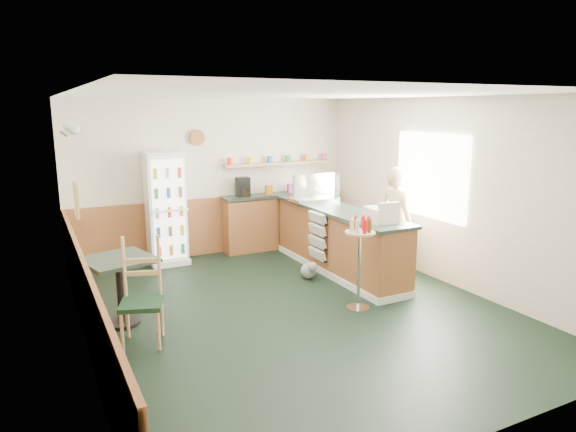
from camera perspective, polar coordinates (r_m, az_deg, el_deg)
ground at (r=6.73m, az=0.65°, el=-10.30°), size 6.00×6.00×0.00m
room_envelope at (r=6.86m, az=-3.84°, el=3.36°), size 5.04×6.02×2.72m
service_counter at (r=8.11m, az=5.60°, el=-3.00°), size 0.68×3.01×1.01m
back_counter at (r=9.48m, az=-0.83°, el=-0.22°), size 2.24×0.42×1.69m
drinks_fridge at (r=8.64m, az=-13.39°, el=0.81°), size 0.61×0.53×1.85m
display_case at (r=8.60m, az=2.91°, el=3.16°), size 0.78×0.41×0.45m
cash_register at (r=7.12m, az=10.27°, el=0.14°), size 0.37×0.39×0.20m
shopkeeper at (r=8.00m, az=11.95°, el=-0.60°), size 0.42×0.58×1.68m
condiment_stand at (r=6.54m, az=7.96°, el=-3.63°), size 0.38×0.38×1.20m
newspaper_rack at (r=7.93m, az=3.28°, el=-2.28°), size 0.09×0.47×0.74m
cafe_table at (r=6.41m, az=-18.23°, el=-6.55°), size 0.92×0.92×0.82m
cafe_chair at (r=5.89m, az=-16.24°, el=-7.72°), size 0.55×0.56×1.18m
dog_doorstop at (r=7.81m, az=2.37°, el=-6.02°), size 0.24×0.31×0.29m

